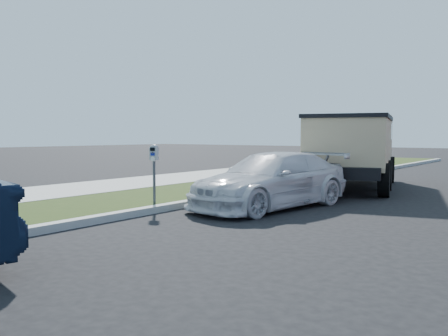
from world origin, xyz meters
The scene contains 5 objects.
ground centered at (0.00, 0.00, 0.00)m, with size 120.00×120.00×0.00m, color black.
streetside centered at (-5.57, 2.00, 0.07)m, with size 6.12×50.00×0.15m.
parking_meter centered at (-2.89, 0.27, 1.14)m, with size 0.22×0.17×1.39m.
white_wagon centered at (-0.90, 2.25, 0.66)m, with size 1.86×4.57×1.33m, color silver.
dump_truck centered at (-1.08, 7.85, 1.38)m, with size 3.89×6.62×2.44m.
Camera 1 is at (5.00, -7.53, 1.75)m, focal length 38.00 mm.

